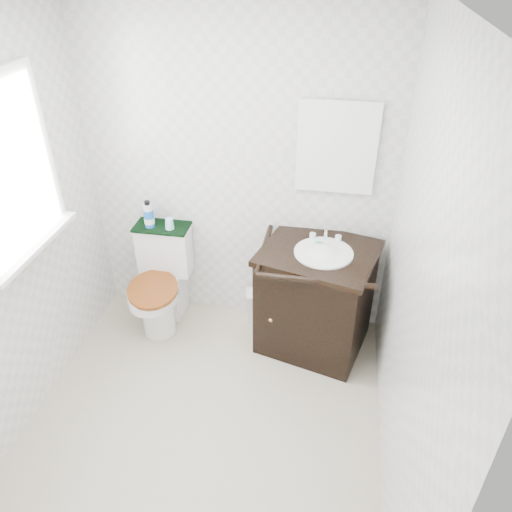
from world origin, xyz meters
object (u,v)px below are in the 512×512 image
(toilet, at_px, (162,284))
(vanity, at_px, (316,296))
(trash_bin, at_px, (258,305))
(cup, at_px, (169,224))
(mouthwash_bottle, at_px, (149,215))

(toilet, height_order, vanity, vanity)
(vanity, relative_size, trash_bin, 3.57)
(toilet, relative_size, trash_bin, 3.01)
(cup, bearing_deg, vanity, -8.10)
(mouthwash_bottle, bearing_deg, trash_bin, 2.37)
(mouthwash_bottle, xyz_separation_m, cup, (0.15, -0.01, -0.05))
(vanity, relative_size, cup, 11.05)
(mouthwash_bottle, height_order, cup, mouthwash_bottle)
(toilet, distance_m, trash_bin, 0.77)
(vanity, distance_m, cup, 1.19)
(toilet, bearing_deg, mouthwash_bottle, 129.77)
(toilet, xyz_separation_m, trash_bin, (0.73, 0.13, -0.21))
(vanity, distance_m, trash_bin, 0.58)
(vanity, height_order, cup, vanity)
(vanity, distance_m, mouthwash_bottle, 1.36)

